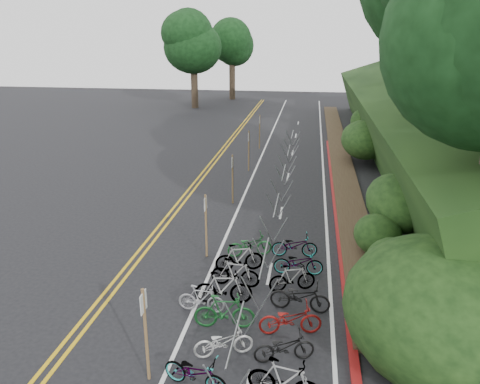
% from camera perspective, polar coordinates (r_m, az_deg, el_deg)
% --- Properties ---
extents(ground, '(120.00, 120.00, 0.00)m').
position_cam_1_polar(ground, '(14.13, -11.15, -16.52)').
color(ground, black).
rests_on(ground, ground).
extents(road_markings, '(7.47, 80.00, 0.01)m').
position_cam_1_polar(road_markings, '(22.68, -1.19, -2.13)').
color(road_markings, gold).
rests_on(road_markings, ground).
extents(red_curb, '(0.25, 28.00, 0.10)m').
position_cam_1_polar(red_curb, '(24.19, 11.51, -1.05)').
color(red_curb, maroon).
rests_on(red_curb, ground).
extents(embankment, '(14.30, 48.14, 9.11)m').
position_cam_1_polar(embankment, '(31.53, 24.67, 6.96)').
color(embankment, black).
rests_on(embankment, ground).
extents(bike_rack_front, '(1.09, 2.81, 1.06)m').
position_cam_1_polar(bike_rack_front, '(12.29, -0.53, -17.68)').
color(bike_rack_front, gray).
rests_on(bike_rack_front, ground).
extents(bike_racks_rest, '(1.14, 23.00, 1.17)m').
position_cam_1_polar(bike_racks_rest, '(24.88, 5.32, 1.77)').
color(bike_racks_rest, gray).
rests_on(bike_racks_rest, ground).
extents(signpost_near, '(0.08, 0.40, 2.51)m').
position_cam_1_polar(signpost_near, '(11.77, -11.45, -16.03)').
color(signpost_near, brown).
rests_on(signpost_near, ground).
extents(signposts_rest, '(0.08, 18.40, 2.50)m').
position_cam_1_polar(signposts_rest, '(25.92, 0.19, 3.86)').
color(signposts_rest, brown).
rests_on(signposts_rest, ground).
extents(bike_front, '(0.47, 1.48, 0.88)m').
position_cam_1_polar(bike_front, '(14.61, -4.72, -12.84)').
color(bike_front, '#9E9EA3').
rests_on(bike_front, ground).
extents(bike_valet, '(3.29, 10.37, 1.10)m').
position_cam_1_polar(bike_valet, '(14.23, 2.38, -13.54)').
color(bike_valet, slate).
rests_on(bike_valet, ground).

